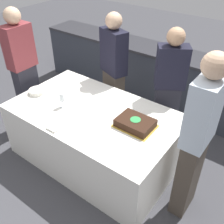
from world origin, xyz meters
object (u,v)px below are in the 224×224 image
at_px(person_seated_left, 24,71).
at_px(wine_glass, 62,98).
at_px(person_seated_right, 197,141).
at_px(person_cutting_cake, 168,89).
at_px(plate_stack, 37,91).
at_px(cake, 135,123).
at_px(person_standing_back, 114,70).

bearing_deg(person_seated_left, wine_glass, -99.45).
distance_m(wine_glass, person_seated_right, 1.54).
xyz_separation_m(person_cutting_cake, person_seated_right, (0.66, -0.80, 0.09)).
height_order(person_cutting_cake, person_seated_right, person_seated_right).
bearing_deg(plate_stack, person_seated_left, 162.25).
relative_size(plate_stack, person_seated_right, 0.12).
xyz_separation_m(cake, person_seated_right, (0.66, -0.05, 0.14)).
distance_m(plate_stack, person_seated_left, 0.41).
relative_size(person_cutting_cake, person_seated_right, 0.91).
relative_size(wine_glass, person_cutting_cake, 0.11).
distance_m(cake, person_seated_left, 1.72).
relative_size(person_seated_left, person_seated_right, 0.97).
bearing_deg(person_cutting_cake, person_seated_right, 96.04).
bearing_deg(person_seated_left, plate_stack, -107.75).
xyz_separation_m(wine_glass, person_cutting_cake, (0.87, 0.94, -0.03)).
bearing_deg(wine_glass, person_standing_back, 87.34).
bearing_deg(person_seated_left, person_standing_back, -48.14).
distance_m(cake, person_seated_right, 0.68).
bearing_deg(cake, wine_glass, -167.59).
xyz_separation_m(person_cutting_cake, person_standing_back, (-0.83, 0.00, 0.01)).
height_order(wine_glass, person_standing_back, person_standing_back).
bearing_deg(cake, plate_stack, -172.78).
bearing_deg(person_seated_right, person_seated_left, -90.00).
xyz_separation_m(cake, person_cutting_cake, (-0.00, 0.75, 0.05)).
bearing_deg(plate_stack, person_cutting_cake, 34.24).
xyz_separation_m(plate_stack, person_cutting_cake, (1.35, 0.92, 0.07)).
bearing_deg(cake, person_seated_right, -4.45).
bearing_deg(person_seated_left, person_seated_right, -90.00).
distance_m(plate_stack, person_seated_right, 2.02).
bearing_deg(person_seated_right, person_cutting_cake, -140.37).
distance_m(person_cutting_cake, person_seated_right, 1.04).
bearing_deg(wine_glass, person_cutting_cake, 47.05).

